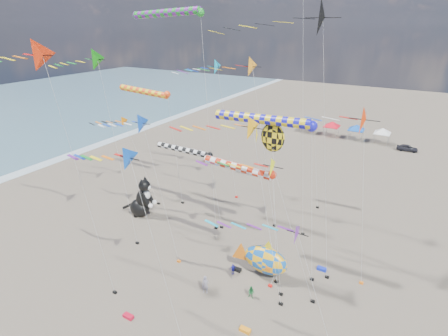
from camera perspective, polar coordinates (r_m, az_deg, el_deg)
delta_kite_0 at (r=31.63m, az=-29.37°, el=15.54°), size 15.27×2.63×21.98m
delta_kite_1 at (r=23.74m, az=-16.22°, el=1.21°), size 9.30×1.81×15.78m
delta_kite_2 at (r=39.20m, az=2.14°, el=15.85°), size 13.89×2.37×19.63m
delta_kite_3 at (r=36.85m, az=-21.12°, el=15.71°), size 10.50×2.33×20.70m
delta_kite_4 at (r=45.58m, az=-1.29°, el=15.98°), size 9.08×2.13×18.82m
delta_kite_6 at (r=34.10m, az=-14.71°, el=6.22°), size 10.15×2.19×14.93m
delta_kite_7 at (r=23.64m, az=7.37°, el=-11.00°), size 11.11×1.64×11.05m
delta_kite_8 at (r=26.57m, az=3.82°, el=5.61°), size 10.36×2.15×16.43m
delta_kite_9 at (r=30.45m, az=20.18°, el=7.22°), size 11.16×2.67×16.98m
delta_kite_10 at (r=29.54m, az=14.51°, el=22.45°), size 13.03×3.06×24.77m
delta_kite_11 at (r=48.37m, az=-16.93°, el=7.15°), size 10.84×1.60×11.86m
delta_kite_12 at (r=28.24m, az=8.98°, el=0.28°), size 9.76×1.87×13.49m
windsock_0 at (r=45.18m, az=11.68°, el=6.83°), size 7.15×0.72×11.23m
windsock_1 at (r=46.26m, az=-12.59°, el=11.98°), size 9.25×0.81×15.07m
windsock_2 at (r=38.68m, az=-8.93°, el=23.59°), size 10.03×0.80×24.07m
windsock_3 at (r=30.64m, az=6.91°, el=7.76°), size 10.63×0.92×15.51m
windsock_4 at (r=29.14m, az=2.86°, el=-0.14°), size 7.95×0.72×11.96m
windsock_5 at (r=40.89m, az=-6.19°, el=2.82°), size 8.94×0.72×9.40m
angelfish_kite at (r=30.92m, az=7.58°, el=4.81°), size 3.74×3.02×14.85m
cat_inflatable at (r=44.97m, az=-13.51°, el=-4.57°), size 4.30×2.79×5.35m
fish_inflatable at (r=34.48m, az=6.71°, el=-14.66°), size 5.81×2.24×4.19m
person_adult at (r=33.34m, az=-3.08°, el=-18.49°), size 0.74×0.60×1.77m
child_green at (r=33.04m, az=4.47°, el=-19.60°), size 0.65×0.53×1.26m
child_blue at (r=35.49m, az=1.46°, el=-16.15°), size 0.69×0.62×1.12m
kite_bag_0 at (r=32.66m, az=-15.36°, el=-22.31°), size 0.90×0.44×0.30m
kite_bag_1 at (r=30.75m, az=3.46°, el=-24.89°), size 0.90×0.44×0.30m
kite_bag_2 at (r=36.10m, az=2.11°, el=-16.21°), size 0.90×0.44×0.30m
kite_bag_3 at (r=37.43m, az=15.66°, el=-15.57°), size 0.90×0.44×0.30m
tent_row at (r=77.63m, az=19.06°, el=6.84°), size 19.20×4.20×3.80m
parked_car at (r=75.25m, az=27.74°, el=2.93°), size 3.79×1.72×1.26m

